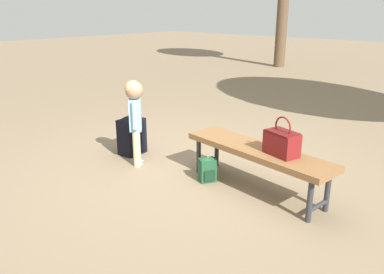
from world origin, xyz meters
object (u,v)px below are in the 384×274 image
at_px(child_standing, 135,110).
at_px(backpack_large, 132,134).
at_px(park_bench, 257,153).
at_px(handbag, 282,142).
at_px(backpack_small, 207,169).

relative_size(child_standing, backpack_large, 1.93).
bearing_deg(backpack_large, park_bench, -174.58).
distance_m(handbag, backpack_small, 0.88).
bearing_deg(child_standing, backpack_small, -167.72).
xyz_separation_m(handbag, backpack_large, (1.99, 0.15, -0.32)).
xyz_separation_m(child_standing, backpack_large, (0.33, -0.20, -0.41)).
bearing_deg(park_bench, backpack_small, 18.87).
distance_m(park_bench, handbag, 0.32).
bearing_deg(child_standing, backpack_large, -31.37).
bearing_deg(backpack_large, backpack_small, 179.80).
distance_m(handbag, backpack_large, 2.02).
distance_m(park_bench, child_standing, 1.47).
distance_m(child_standing, backpack_large, 0.56).
bearing_deg(backpack_large, handbag, -175.74).
height_order(handbag, backpack_large, handbag).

